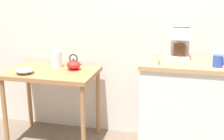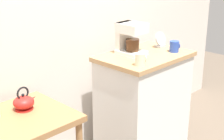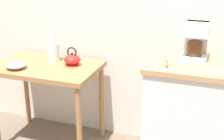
% 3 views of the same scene
% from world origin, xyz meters
% --- Properties ---
extents(back_wall, '(4.40, 0.10, 2.80)m').
position_xyz_m(back_wall, '(0.10, 0.47, 1.40)').
color(back_wall, silver).
rests_on(back_wall, ground_plane).
extents(wooden_table, '(0.87, 0.57, 0.74)m').
position_xyz_m(wooden_table, '(-0.72, 0.08, 0.64)').
color(wooden_table, '#9E7044').
rests_on(wooden_table, ground_plane).
extents(kitchen_counter, '(0.77, 0.53, 0.92)m').
position_xyz_m(kitchen_counter, '(0.55, 0.02, 0.46)').
color(kitchen_counter, white).
rests_on(kitchen_counter, ground_plane).
extents(bowl_stoneware, '(0.17, 0.17, 0.05)m').
position_xyz_m(bowl_stoneware, '(-0.92, -0.08, 0.77)').
color(bowl_stoneware, '#9E998C').
rests_on(bowl_stoneware, wooden_table).
extents(teakettle, '(0.17, 0.14, 0.16)m').
position_xyz_m(teakettle, '(-0.52, 0.15, 0.79)').
color(teakettle, red).
rests_on(teakettle, wooden_table).
extents(glass_carafe_vase, '(0.11, 0.11, 0.25)m').
position_xyz_m(glass_carafe_vase, '(-0.72, 0.20, 0.83)').
color(glass_carafe_vase, silver).
rests_on(glass_carafe_vase, wooden_table).
extents(coffee_maker, '(0.18, 0.22, 0.26)m').
position_xyz_m(coffee_maker, '(0.48, 0.12, 1.06)').
color(coffee_maker, white).
rests_on(coffee_maker, kitchen_counter).
extents(mug_small_cream, '(0.08, 0.07, 0.09)m').
position_xyz_m(mug_small_cream, '(0.30, -0.15, 0.97)').
color(mug_small_cream, beige).
rests_on(mug_small_cream, kitchen_counter).
extents(mug_blue, '(0.09, 0.08, 0.09)m').
position_xyz_m(mug_blue, '(0.78, -0.11, 0.97)').
color(mug_blue, '#2D4CAD').
rests_on(mug_blue, kitchen_counter).
extents(table_clock, '(0.13, 0.06, 0.14)m').
position_xyz_m(table_clock, '(0.83, 0.07, 0.98)').
color(table_clock, '#B2B5BA').
rests_on(table_clock, kitchen_counter).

